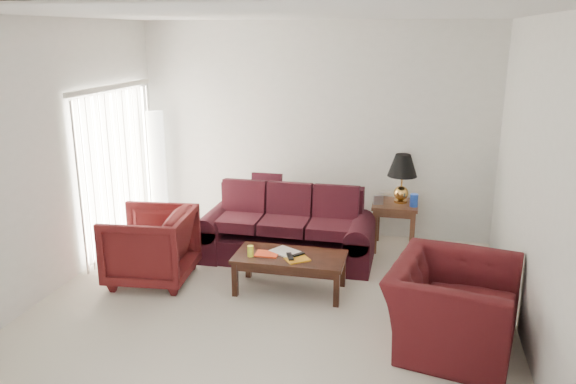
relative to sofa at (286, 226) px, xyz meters
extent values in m
plane|color=beige|center=(0.14, -1.34, -0.45)|extent=(5.00, 5.00, 0.00)
cube|color=silver|center=(-2.28, -0.04, 0.63)|extent=(0.10, 2.00, 2.16)
cube|color=black|center=(-0.46, 0.78, 0.26)|extent=(0.43, 0.21, 0.44)
cube|color=#BDBDC1|center=(1.12, 0.58, 0.25)|extent=(0.13, 0.07, 0.12)
cylinder|color=#193BA3|center=(1.58, 0.59, 0.27)|extent=(0.11, 0.11, 0.17)
cube|color=silver|center=(1.19, 0.89, 0.27)|extent=(0.19, 0.20, 0.05)
imported|color=#491112|center=(-1.40, -0.98, -0.02)|extent=(1.03, 1.01, 0.86)
imported|color=#3C0E10|center=(1.97, -1.69, -0.05)|extent=(1.32, 1.44, 0.80)
cube|color=red|center=(0.00, -0.94, -0.01)|extent=(0.26, 0.19, 0.01)
cube|color=silver|center=(0.19, -0.83, -0.01)|extent=(0.39, 0.36, 0.02)
cube|color=#C07A16|center=(0.36, -1.01, -0.01)|extent=(0.31, 0.30, 0.01)
cube|color=black|center=(0.28, -1.00, 0.01)|extent=(0.12, 0.20, 0.02)
cube|color=black|center=(0.36, -0.91, 0.01)|extent=(0.13, 0.14, 0.02)
cylinder|color=#F2F736|center=(-0.17, -1.02, 0.04)|extent=(0.08, 0.08, 0.12)
camera|label=1|loc=(1.53, -6.59, 2.38)|focal=35.00mm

